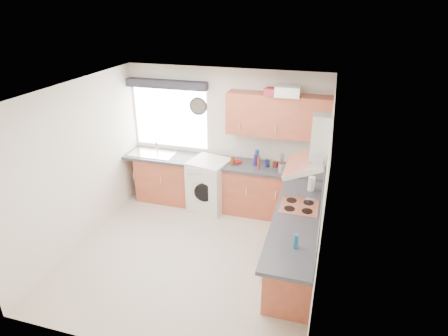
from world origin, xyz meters
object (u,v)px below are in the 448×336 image
(oven, at_px, (296,235))
(washing_machine, at_px, (209,185))
(extractor_hood, at_px, (312,150))
(upper_cabinets, at_px, (278,115))

(oven, relative_size, washing_machine, 0.90)
(washing_machine, bearing_deg, extractor_hood, -20.06)
(oven, distance_m, washing_machine, 2.01)
(washing_machine, bearing_deg, oven, -21.56)
(oven, xyz_separation_m, extractor_hood, (0.10, -0.00, 1.34))
(washing_machine, bearing_deg, upper_cabinets, 22.78)
(upper_cabinets, bearing_deg, washing_machine, -168.79)
(extractor_hood, xyz_separation_m, washing_machine, (-1.79, 1.10, -1.30))
(upper_cabinets, xyz_separation_m, washing_machine, (-1.14, -0.23, -1.33))
(extractor_hood, bearing_deg, washing_machine, 148.37)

